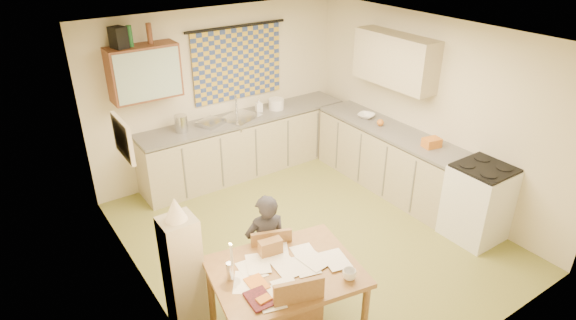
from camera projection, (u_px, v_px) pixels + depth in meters
floor at (309, 236)px, 6.08m from camera, size 4.00×4.50×0.02m
ceiling at (314, 35)px, 4.94m from camera, size 4.00×4.50×0.02m
wall_back at (220, 93)px, 7.17m from camera, size 4.00×0.02×2.50m
wall_front at (480, 245)px, 3.85m from camera, size 4.00×0.02×2.50m
wall_left at (139, 198)px, 4.50m from camera, size 0.02×4.50×2.50m
wall_right at (429, 110)px, 6.53m from camera, size 0.02×4.50×2.50m
window_blind at (238, 64)px, 7.11m from camera, size 1.45×0.03×1.05m
curtain_rod at (237, 26)px, 6.85m from camera, size 1.60×0.04×0.04m
wall_cabinet at (144, 72)px, 6.21m from camera, size 0.90×0.34×0.70m
wall_cabinet_glass at (149, 76)px, 6.09m from camera, size 0.84×0.02×0.64m
upper_cabinet_right at (395, 60)px, 6.57m from camera, size 0.34×1.30×0.70m
framed_print at (123, 138)px, 4.61m from camera, size 0.04×0.50×0.40m
print_canvas at (125, 138)px, 4.62m from camera, size 0.01×0.42×0.32m
counter_back at (246, 145)px, 7.43m from camera, size 3.30×0.62×0.92m
counter_right at (400, 165)px, 6.82m from camera, size 0.62×2.95×0.92m
stove at (478, 202)px, 5.86m from camera, size 0.63×0.63×0.98m
sink at (240, 120)px, 7.19m from camera, size 0.68×0.62×0.10m
tap at (236, 105)px, 7.26m from camera, size 0.04×0.04×0.28m
dish_rack at (211, 123)px, 6.91m from camera, size 0.44×0.42×0.06m
kettle at (181, 124)px, 6.65m from camera, size 0.21×0.21×0.24m
mixing_bowl at (276, 104)px, 7.46m from camera, size 0.25×0.25×0.16m
soap_bottle at (259, 105)px, 7.34m from camera, size 0.13×0.13×0.21m
bowl at (366, 116)px, 7.15m from camera, size 0.41×0.41×0.06m
orange_bag at (432, 143)px, 6.23m from camera, size 0.25×0.20×0.12m
fruit_orange at (380, 123)px, 6.87m from camera, size 0.10×0.10×0.10m
speaker at (118, 38)px, 5.87m from camera, size 0.21×0.24×0.26m
bottle_green at (130, 36)px, 5.94m from camera, size 0.08×0.08×0.26m
bottle_brown at (149, 34)px, 6.06m from camera, size 0.08×0.08×0.26m
dining_table at (285, 301)px, 4.51m from camera, size 1.47×1.22×0.75m
chair_far at (269, 271)px, 5.04m from camera, size 0.52×0.52×0.89m
person at (266, 246)px, 4.90m from camera, size 0.58×0.50×1.20m
shelf_stand at (183, 272)px, 4.54m from camera, size 0.32×0.30×1.20m
lampshade at (175, 209)px, 4.22m from camera, size 0.20×0.20×0.22m
letter_rack at (270, 247)px, 4.51m from camera, size 0.23×0.13×0.16m
mug at (349, 275)px, 4.21m from camera, size 0.18×0.18×0.10m
magazine at (249, 303)px, 3.95m from camera, size 0.23×0.29×0.02m
book at (249, 287)px, 4.13m from camera, size 0.18×0.24×0.02m
orange_box at (264, 300)px, 3.97m from camera, size 0.12×0.09×0.04m
eyeglasses at (313, 286)px, 4.14m from camera, size 0.13×0.10×0.02m
candle_holder at (230, 271)px, 4.19m from camera, size 0.08×0.08×0.18m
candle at (232, 255)px, 4.07m from camera, size 0.03×0.03×0.22m
candle_flame at (230, 244)px, 4.01m from camera, size 0.02×0.02×0.02m
papers at (284, 267)px, 4.36m from camera, size 1.14×0.86×0.02m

